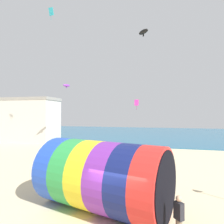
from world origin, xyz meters
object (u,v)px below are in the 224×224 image
at_px(giant_inflatable_tube, 103,176).
at_px(kite_magenta_diamond, 137,103).
at_px(kite_black_parafoil, 143,32).
at_px(kite_cyan_diamond, 51,12).
at_px(kite_handler, 179,218).
at_px(kite_purple_parafoil, 66,85).

distance_m(giant_inflatable_tube, kite_magenta_diamond, 16.53).
bearing_deg(kite_black_parafoil, kite_cyan_diamond, -175.67).
height_order(giant_inflatable_tube, kite_black_parafoil, kite_black_parafoil).
distance_m(kite_handler, kite_purple_parafoil, 22.16).
height_order(kite_magenta_diamond, kite_purple_parafoil, kite_purple_parafoil).
relative_size(giant_inflatable_tube, kite_handler, 4.05).
bearing_deg(kite_handler, kite_magenta_diamond, 101.94).
bearing_deg(kite_purple_parafoil, kite_magenta_diamond, 8.03).
bearing_deg(kite_purple_parafoil, kite_black_parafoil, -15.32).
bearing_deg(kite_cyan_diamond, giant_inflatable_tube, -49.07).
xyz_separation_m(giant_inflatable_tube, kite_magenta_diamond, (-0.22, 15.90, 4.52)).
distance_m(kite_magenta_diamond, kite_cyan_diamond, 14.79).
bearing_deg(kite_black_parafoil, kite_magenta_diamond, 106.62).
bearing_deg(kite_magenta_diamond, giant_inflatable_tube, -89.21).
xyz_separation_m(kite_magenta_diamond, kite_cyan_diamond, (-9.28, -4.94, 10.41)).
relative_size(kite_magenta_diamond, kite_cyan_diamond, 0.92).
xyz_separation_m(kite_handler, kite_purple_parafoil, (-12.89, 16.30, 7.70)).
bearing_deg(kite_black_parafoil, kite_purple_parafoil, 164.68).
bearing_deg(kite_magenta_diamond, kite_handler, -78.06).
relative_size(giant_inflatable_tube, kite_magenta_diamond, 5.44).
xyz_separation_m(kite_magenta_diamond, kite_black_parafoil, (1.24, -4.14, 7.35)).
height_order(giant_inflatable_tube, kite_cyan_diamond, kite_cyan_diamond).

